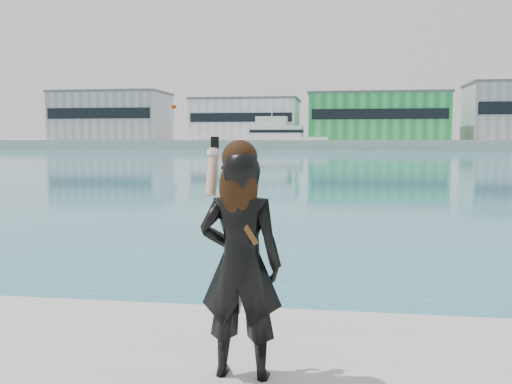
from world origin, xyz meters
TOP-DOWN VIEW (x-y plane):
  - far_quay at (0.00, 130.00)m, footprint 320.00×40.00m
  - warehouse_grey_left at (-55.00, 127.98)m, footprint 26.52×16.36m
  - warehouse_white at (-22.00, 127.98)m, footprint 24.48×15.35m
  - warehouse_green at (8.00, 127.98)m, footprint 30.60×16.36m
  - flagpole_left at (-37.91, 121.00)m, footprint 1.28×0.16m
  - flagpole_right at (22.09, 121.00)m, footprint 1.28×0.16m
  - motor_yacht at (-13.08, 117.84)m, footprint 19.87×6.02m
  - buoy_far at (-21.90, 92.78)m, footprint 0.50×0.50m
  - woman at (-0.26, -0.61)m, footprint 0.58×0.39m

SIDE VIEW (x-z plane):
  - buoy_far at x=-21.90m, z-range -0.25..0.25m
  - far_quay at x=0.00m, z-range 0.00..2.00m
  - woman at x=-0.26m, z-range 0.81..2.47m
  - motor_yacht at x=-13.08m, z-range -2.02..7.19m
  - flagpole_left at x=-37.91m, z-range 2.54..10.54m
  - flagpole_right at x=22.09m, z-range 2.54..10.54m
  - warehouse_white at x=-22.00m, z-range 2.01..11.51m
  - warehouse_green at x=8.00m, z-range 2.01..12.51m
  - warehouse_grey_left at x=-55.00m, z-range 2.01..13.51m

